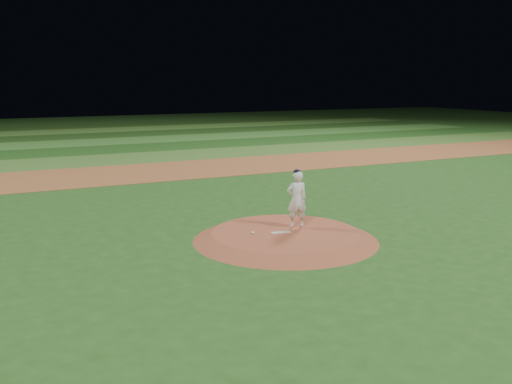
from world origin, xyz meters
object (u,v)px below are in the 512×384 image
at_px(pitchers_mound, 285,236).
at_px(rosin_bag, 253,233).
at_px(pitcher_on_mound, 297,199).
at_px(pitching_rubber, 281,232).

bearing_deg(pitchers_mound, rosin_bag, 165.44).
xyz_separation_m(rosin_bag, pitcher_on_mound, (1.53, 0.10, 0.85)).
relative_size(pitching_rubber, rosin_bag, 5.06).
distance_m(pitchers_mound, pitching_rubber, 0.23).
xyz_separation_m(pitching_rubber, pitcher_on_mound, (0.75, 0.38, 0.87)).
xyz_separation_m(pitchers_mound, pitcher_on_mound, (0.58, 0.35, 1.01)).
xyz_separation_m(pitchers_mound, rosin_bag, (-0.95, 0.25, 0.16)).
bearing_deg(rosin_bag, pitchers_mound, -14.56).
xyz_separation_m(pitching_rubber, rosin_bag, (-0.77, 0.28, 0.02)).
height_order(pitching_rubber, rosin_bag, rosin_bag).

